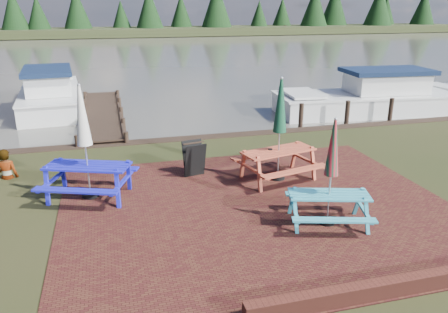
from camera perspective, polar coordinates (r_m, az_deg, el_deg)
name	(u,v)px	position (r m, az deg, el deg)	size (l,w,h in m)	color
ground	(275,228)	(9.44, 6.61, -9.32)	(120.00, 120.00, 0.00)	black
paving	(259,208)	(10.26, 4.58, -6.73)	(9.00, 7.50, 0.02)	#361211
brick_wall	(442,271)	(8.64, 26.63, -13.17)	(6.21, 1.79, 0.30)	#4C1E16
water	(138,53)	(45.01, -11.19, 13.08)	(120.00, 60.00, 0.02)	#48453D
far_treeline	(122,13)	(73.76, -13.18, 17.74)	(120.00, 10.00, 8.10)	black
picnic_table_teal	(330,189)	(9.47, 13.63, -4.16)	(2.04, 1.91, 2.34)	teal
picnic_table_red	(279,146)	(11.65, 7.17, 1.43)	(2.33, 2.16, 2.75)	#AA432B
picnic_table_blue	(87,160)	(10.95, -17.49, -0.44)	(2.50, 2.38, 2.77)	#1819B4
chalkboard	(194,159)	(12.02, -3.92, -0.27)	(0.62, 0.67, 0.95)	black
jetty	(102,113)	(19.45, -15.66, 5.47)	(1.76, 9.08, 1.00)	black
boat_jetty	(51,95)	(22.30, -21.70, 7.42)	(3.26, 7.81, 2.21)	beige
boat_near	(369,99)	(20.98, 18.36, 7.11)	(8.28, 3.50, 2.18)	beige
person	(3,150)	(13.10, -26.94, 0.78)	(0.60, 0.39, 1.64)	gray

